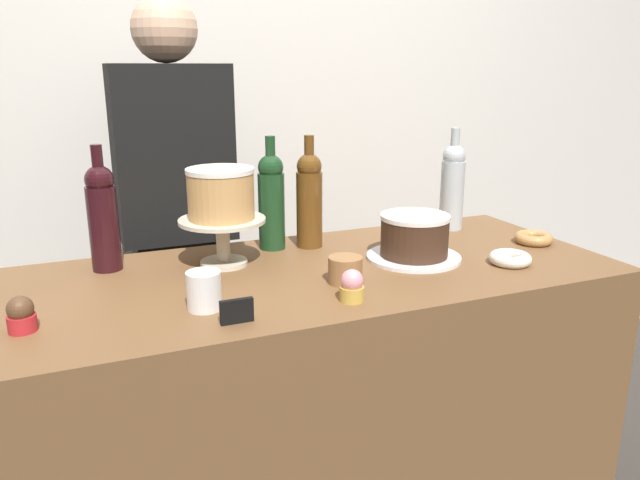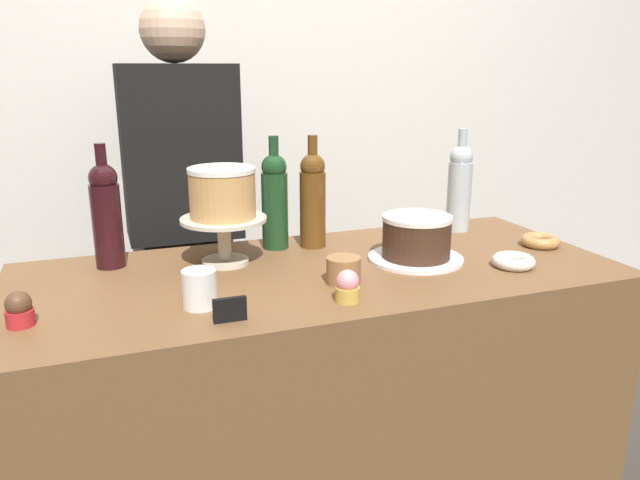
{
  "view_description": "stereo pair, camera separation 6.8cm",
  "coord_description": "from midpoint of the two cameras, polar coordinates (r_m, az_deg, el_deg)",
  "views": [
    {
      "loc": [
        -0.58,
        -1.4,
        1.39
      ],
      "look_at": [
        0.0,
        0.0,
        0.96
      ],
      "focal_mm": 34.28,
      "sensor_mm": 36.0,
      "label": 1
    },
    {
      "loc": [
        -0.52,
        -1.42,
        1.39
      ],
      "look_at": [
        0.0,
        0.0,
        0.96
      ],
      "focal_mm": 34.28,
      "sensor_mm": 36.0,
      "label": 2
    }
  ],
  "objects": [
    {
      "name": "chocolate_round_cake",
      "position": [
        1.68,
        7.66,
        0.44
      ],
      "size": [
        0.19,
        0.19,
        0.12
      ],
      "color": "#3D2619",
      "rests_on": "silver_serving_platter"
    },
    {
      "name": "donut_maple",
      "position": [
        1.92,
        18.35,
        0.16
      ],
      "size": [
        0.11,
        0.11,
        0.03
      ],
      "color": "#B27F47",
      "rests_on": "display_counter"
    },
    {
      "name": "cupcake_strawberry",
      "position": [
        1.38,
        1.58,
        -4.35
      ],
      "size": [
        0.06,
        0.06,
        0.07
      ],
      "color": "gold",
      "rests_on": "display_counter"
    },
    {
      "name": "back_wall",
      "position": [
        2.39,
        -9.57,
        13.49
      ],
      "size": [
        6.0,
        0.05,
        2.6
      ],
      "color": "silver",
      "rests_on": "ground_plane"
    },
    {
      "name": "cookie_stack",
      "position": [
        1.49,
        1.07,
        -2.83
      ],
      "size": [
        0.08,
        0.08,
        0.07
      ],
      "color": "olive",
      "rests_on": "display_counter"
    },
    {
      "name": "display_counter",
      "position": [
        1.79,
        -1.14,
        -16.27
      ],
      "size": [
        1.56,
        0.67,
        0.88
      ],
      "color": "brown",
      "rests_on": "ground_plane"
    },
    {
      "name": "cupcake_chocolate",
      "position": [
        1.38,
        -27.43,
        -6.24
      ],
      "size": [
        0.06,
        0.06,
        0.07
      ],
      "color": "red",
      "rests_on": "display_counter"
    },
    {
      "name": "coffee_cup_ceramic",
      "position": [
        1.36,
        -12.2,
        -4.65
      ],
      "size": [
        0.08,
        0.08,
        0.08
      ],
      "color": "white",
      "rests_on": "display_counter"
    },
    {
      "name": "barista_figure",
      "position": [
        2.08,
        -14.02,
        0.02
      ],
      "size": [
        0.36,
        0.22,
        1.6
      ],
      "color": "black",
      "rests_on": "ground_plane"
    },
    {
      "name": "wine_bottle_green",
      "position": [
        1.76,
        -5.67,
        3.77
      ],
      "size": [
        0.08,
        0.08,
        0.33
      ],
      "color": "#193D1E",
      "rests_on": "display_counter"
    },
    {
      "name": "price_sign_chalkboard",
      "position": [
        1.28,
        -9.31,
        -6.59
      ],
      "size": [
        0.07,
        0.01,
        0.05
      ],
      "color": "black",
      "rests_on": "display_counter"
    },
    {
      "name": "donut_sugar",
      "position": [
        1.7,
        16.24,
        -1.67
      ],
      "size": [
        0.11,
        0.11,
        0.03
      ],
      "color": "silver",
      "rests_on": "display_counter"
    },
    {
      "name": "wine_bottle_dark_red",
      "position": [
        1.66,
        -20.73,
        2.13
      ],
      "size": [
        0.08,
        0.08,
        0.33
      ],
      "color": "black",
      "rests_on": "display_counter"
    },
    {
      "name": "silver_serving_platter",
      "position": [
        1.7,
        7.58,
        -1.6
      ],
      "size": [
        0.26,
        0.26,
        0.01
      ],
      "color": "white",
      "rests_on": "display_counter"
    },
    {
      "name": "white_layer_cake",
      "position": [
        1.61,
        -10.44,
        4.28
      ],
      "size": [
        0.18,
        0.18,
        0.13
      ],
      "color": "tan",
      "rests_on": "cake_stand_pedestal"
    },
    {
      "name": "wine_bottle_amber",
      "position": [
        1.77,
        -2.11,
        3.91
      ],
      "size": [
        0.08,
        0.08,
        0.33
      ],
      "color": "#5B3814",
      "rests_on": "display_counter"
    },
    {
      "name": "wine_bottle_clear",
      "position": [
        2.01,
        11.31,
        5.06
      ],
      "size": [
        0.08,
        0.08,
        0.33
      ],
      "color": "#B2BCC1",
      "rests_on": "display_counter"
    },
    {
      "name": "cake_stand_pedestal",
      "position": [
        1.63,
        -10.26,
        0.61
      ],
      "size": [
        0.23,
        0.23,
        0.13
      ],
      "color": "beige",
      "rests_on": "display_counter"
    }
  ]
}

